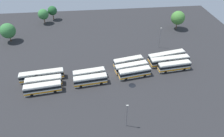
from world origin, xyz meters
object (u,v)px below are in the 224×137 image
(bus_row0_slot0, at_px, (43,88))
(bus_row2_slot0, at_px, (135,73))
(bus_row0_slot1, at_px, (44,82))
(bus_row3_slot2, at_px, (166,56))
(tree_west_edge, at_px, (178,18))
(bus_row1_slot1, at_px, (89,74))
(bus_row2_slot1, at_px, (131,67))
(lamp_post_by_building, at_px, (160,37))
(tree_northwest, at_px, (8,31))
(tree_northeast, at_px, (43,14))
(bus_row2_slot2, at_px, (128,62))
(bus_row3_slot1, at_px, (170,61))
(lamp_post_far_corner, at_px, (127,115))
(bus_row3_slot0, at_px, (174,66))
(bus_row1_slot0, at_px, (90,80))
(tree_east_edge, at_px, (52,11))
(bus_row0_slot2, at_px, (42,75))

(bus_row0_slot0, distance_m, bus_row2_slot0, 31.51)
(bus_row0_slot1, relative_size, bus_row2_slot0, 1.04)
(bus_row3_slot2, bearing_deg, tree_west_edge, 62.81)
(bus_row1_slot1, height_order, bus_row2_slot1, same)
(bus_row3_slot2, bearing_deg, bus_row2_slot1, -158.76)
(bus_row3_slot2, height_order, lamp_post_by_building, lamp_post_by_building)
(tree_northwest, bearing_deg, tree_northeast, 54.58)
(bus_row2_slot1, height_order, bus_row2_slot2, same)
(bus_row3_slot1, bearing_deg, lamp_post_by_building, 91.61)
(bus_row2_slot2, xyz_separation_m, bus_row3_slot1, (15.82, -0.96, 0.00))
(bus_row3_slot1, distance_m, lamp_post_far_corner, 34.49)
(bus_row2_slot2, relative_size, bus_row3_slot0, 0.94)
(bus_row0_slot0, bearing_deg, bus_row0_slot1, 93.06)
(bus_row3_slot0, relative_size, tree_northeast, 1.59)
(bus_row1_slot0, relative_size, bus_row2_slot0, 0.99)
(bus_row0_slot0, bearing_deg, bus_row2_slot0, 8.85)
(tree_northwest, bearing_deg, bus_row0_slot1, -59.30)
(bus_row0_slot1, distance_m, tree_east_edge, 55.19)
(bus_row0_slot0, height_order, tree_east_edge, tree_east_edge)
(bus_row2_slot2, relative_size, tree_west_edge, 1.25)
(bus_row0_slot1, xyz_separation_m, bus_row3_slot1, (46.04, 7.37, 0.00))
(bus_row2_slot1, xyz_separation_m, bus_row3_slot0, (15.87, -0.96, 0.00))
(bus_row3_slot0, xyz_separation_m, bus_row3_slot1, (-0.58, 3.58, 0.00))
(bus_row3_slot1, height_order, tree_west_edge, tree_west_edge)
(bus_row1_slot1, bearing_deg, bus_row0_slot1, -170.66)
(bus_row2_slot1, xyz_separation_m, lamp_post_far_corner, (-5.86, -24.50, 2.65))
(bus_row2_slot0, distance_m, tree_northeast, 62.42)
(bus_row1_slot0, height_order, tree_northeast, tree_northeast)
(tree_west_edge, bearing_deg, bus_row3_slot2, -117.19)
(bus_row0_slot2, distance_m, bus_row2_slot1, 31.99)
(bus_row3_slot2, bearing_deg, bus_row0_slot1, -166.96)
(bus_row0_slot2, relative_size, tree_west_edge, 1.65)
(bus_row3_slot1, height_order, tree_northeast, tree_northeast)
(bus_row2_slot1, bearing_deg, tree_northwest, 150.76)
(bus_row2_slot2, height_order, bus_row3_slot0, same)
(bus_row2_slot0, height_order, tree_northeast, tree_northeast)
(bus_row0_slot0, xyz_separation_m, bus_row2_slot1, (30.58, 8.12, 0.00))
(bus_row3_slot2, distance_m, tree_west_edge, 29.95)
(bus_row0_slot0, xyz_separation_m, tree_west_edge, (59.20, 40.37, 4.09))
(bus_row2_slot0, relative_size, tree_east_edge, 1.54)
(bus_row0_slot1, distance_m, bus_row2_slot0, 31.35)
(bus_row1_slot1, distance_m, bus_row2_slot0, 16.08)
(bus_row0_slot2, bearing_deg, lamp_post_by_building, 19.86)
(bus_row2_slot0, bearing_deg, tree_east_edge, 122.45)
(bus_row3_slot1, height_order, tree_northwest, tree_northwest)
(bus_row0_slot2, bearing_deg, tree_northeast, 96.78)
(bus_row3_slot1, xyz_separation_m, tree_east_edge, (-48.77, 47.65, 3.33))
(lamp_post_by_building, bearing_deg, bus_row2_slot0, -127.19)
(bus_row0_slot0, xyz_separation_m, bus_row3_slot1, (45.86, 10.74, 0.00))
(bus_row0_slot1, xyz_separation_m, tree_northeast, (-6.83, 50.78, 3.23))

